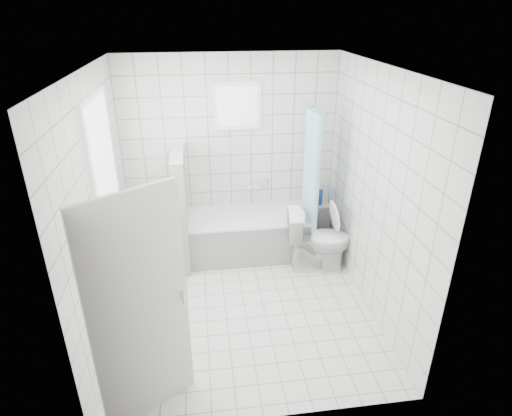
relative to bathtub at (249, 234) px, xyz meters
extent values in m
plane|color=white|center=(-0.20, -1.12, -0.29)|extent=(3.00, 3.00, 0.00)
plane|color=white|center=(-0.20, -1.12, 2.31)|extent=(3.00, 3.00, 0.00)
cube|color=white|center=(-0.20, 0.38, 1.01)|extent=(2.80, 0.02, 2.60)
cube|color=white|center=(-0.20, -2.62, 1.01)|extent=(2.80, 0.02, 2.60)
cube|color=white|center=(-1.60, -1.12, 1.01)|extent=(0.02, 3.00, 2.60)
cube|color=white|center=(1.20, -1.12, 1.01)|extent=(0.02, 3.00, 2.60)
cube|color=white|center=(-1.56, -0.82, 1.31)|extent=(0.01, 0.90, 1.40)
cube|color=white|center=(-0.10, 0.33, 1.66)|extent=(0.50, 0.01, 0.50)
cube|color=white|center=(-1.51, -0.82, 0.57)|extent=(0.18, 1.02, 0.08)
cube|color=silver|center=(-1.12, -2.38, 0.71)|extent=(0.69, 0.48, 2.00)
cube|color=white|center=(0.00, 0.00, -0.02)|extent=(1.60, 0.75, 0.55)
cube|color=white|center=(0.00, 0.00, 0.27)|extent=(1.62, 0.77, 0.03)
cube|color=white|center=(-0.87, -0.05, 0.46)|extent=(0.15, 0.85, 1.50)
cube|color=white|center=(0.97, 0.25, -0.02)|extent=(0.40, 0.24, 0.55)
imported|color=white|center=(0.83, -0.47, 0.11)|extent=(0.85, 0.55, 0.81)
cylinder|color=silver|center=(0.75, -0.02, 1.71)|extent=(0.02, 0.80, 0.02)
cube|color=silver|center=(0.10, 0.33, 0.56)|extent=(0.18, 0.06, 0.06)
imported|color=#32E1DC|center=(-1.50, -0.99, 0.71)|extent=(0.11, 0.11, 0.20)
imported|color=silver|center=(-1.50, -0.66, 0.77)|extent=(0.16, 0.16, 0.32)
imported|color=#CB4F94|center=(-1.50, -1.21, 0.77)|extent=(0.15, 0.15, 0.33)
imported|color=#BD5E9A|center=(-1.50, -0.50, 0.71)|extent=(0.11, 0.11, 0.20)
imported|color=white|center=(-1.50, -0.86, 0.70)|extent=(0.19, 0.19, 0.19)
cylinder|color=blue|center=(1.04, 0.27, 0.38)|extent=(0.06, 0.06, 0.23)
cylinder|color=#F61C36|center=(0.93, 0.26, 0.37)|extent=(0.06, 0.06, 0.22)
cylinder|color=green|center=(0.91, 0.18, 0.38)|extent=(0.06, 0.06, 0.24)
camera|label=1|loc=(-0.60, -5.05, 2.81)|focal=30.00mm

